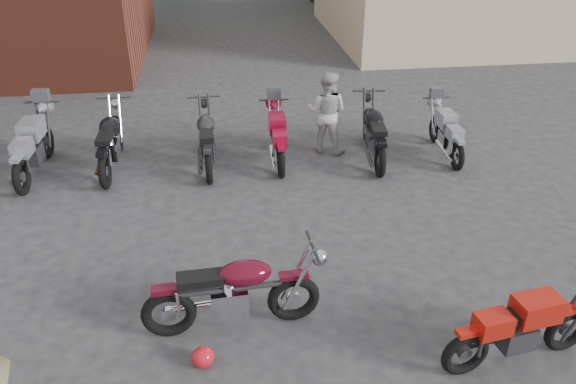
{
  "coord_description": "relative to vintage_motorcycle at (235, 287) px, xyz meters",
  "views": [
    {
      "loc": [
        -0.85,
        -4.87,
        4.91
      ],
      "look_at": [
        0.12,
        2.31,
        0.9
      ],
      "focal_mm": 35.0,
      "sensor_mm": 36.0,
      "label": 1
    }
  ],
  "objects": [
    {
      "name": "ground",
      "position": [
        0.76,
        -0.54,
        -0.62
      ],
      "size": [
        90.0,
        90.0,
        0.0
      ],
      "primitive_type": "plane",
      "color": "#2E2D30"
    },
    {
      "name": "vintage_motorcycle",
      "position": [
        0.0,
        0.0,
        0.0
      ],
      "size": [
        2.16,
        0.82,
        1.23
      ],
      "primitive_type": null,
      "rotation": [
        0.0,
        0.0,
        0.05
      ],
      "color": "#580B1D",
      "rests_on": "ground"
    },
    {
      "name": "sportbike",
      "position": [
        3.2,
        -1.01,
        -0.08
      ],
      "size": [
        1.93,
        0.88,
        1.08
      ],
      "primitive_type": null,
      "rotation": [
        0.0,
        0.0,
        0.15
      ],
      "color": "red",
      "rests_on": "ground"
    },
    {
      "name": "helmet",
      "position": [
        -0.42,
        -0.59,
        -0.5
      ],
      "size": [
        0.3,
        0.3,
        0.24
      ],
      "primitive_type": "ellipsoid",
      "rotation": [
        0.0,
        0.0,
        -0.15
      ],
      "color": "red",
      "rests_on": "ground"
    },
    {
      "name": "person_light",
      "position": [
        2.13,
        5.06,
        0.23
      ],
      "size": [
        1.02,
        0.94,
        1.68
      ],
      "primitive_type": "imported",
      "rotation": [
        0.0,
        0.0,
        2.68
      ],
      "color": "#B7B6B2",
      "rests_on": "ground"
    },
    {
      "name": "row_bike_1",
      "position": [
        -3.54,
        4.77,
        0.0
      ],
      "size": [
        0.79,
        2.16,
        1.24
      ],
      "primitive_type": null,
      "rotation": [
        0.0,
        0.0,
        1.53
      ],
      "color": "gray",
      "rests_on": "ground"
    },
    {
      "name": "row_bike_2",
      "position": [
        -2.14,
        4.81,
        0.01
      ],
      "size": [
        0.74,
        2.16,
        1.25
      ],
      "primitive_type": null,
      "rotation": [
        0.0,
        0.0,
        1.56
      ],
      "color": "black",
      "rests_on": "ground"
    },
    {
      "name": "row_bike_3",
      "position": [
        -0.3,
        4.72,
        -0.01
      ],
      "size": [
        0.73,
        2.11,
        1.21
      ],
      "primitive_type": null,
      "rotation": [
        0.0,
        0.0,
        1.59
      ],
      "color": "#27272A",
      "rests_on": "ground"
    },
    {
      "name": "row_bike_4",
      "position": [
        1.08,
        4.71,
        -0.07
      ],
      "size": [
        0.68,
        1.92,
        1.1
      ],
      "primitive_type": null,
      "rotation": [
        0.0,
        0.0,
        1.54
      ],
      "color": "#A40D2D",
      "rests_on": "ground"
    },
    {
      "name": "row_bike_5",
      "position": [
        3.0,
        4.57,
        0.0
      ],
      "size": [
        0.94,
        2.19,
        1.24
      ],
      "primitive_type": null,
      "rotation": [
        0.0,
        0.0,
        1.46
      ],
      "color": "black",
      "rests_on": "ground"
    },
    {
      "name": "row_bike_6",
      "position": [
        4.49,
        4.54,
        -0.09
      ],
      "size": [
        0.68,
        1.84,
        1.06
      ],
      "primitive_type": null,
      "rotation": [
        0.0,
        0.0,
        1.53
      ],
      "color": "#9598A2",
      "rests_on": "ground"
    }
  ]
}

